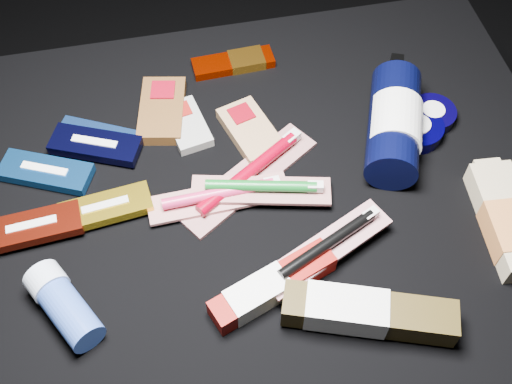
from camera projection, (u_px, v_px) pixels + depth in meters
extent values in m
plane|color=black|center=(250.00, 317.00, 1.26)|extent=(3.00, 3.00, 0.00)
cube|color=black|center=(249.00, 271.00, 1.10)|extent=(0.98, 0.78, 0.40)
cube|color=#1E4792|center=(97.00, 137.00, 0.99)|extent=(0.13, 0.10, 0.01)
cube|color=silver|center=(97.00, 136.00, 0.99)|extent=(0.06, 0.04, 0.02)
cube|color=#154D92|center=(46.00, 172.00, 0.95)|extent=(0.15, 0.10, 0.02)
cube|color=white|center=(46.00, 172.00, 0.95)|extent=(0.07, 0.04, 0.02)
cube|color=black|center=(96.00, 145.00, 0.98)|extent=(0.15, 0.10, 0.02)
cube|color=silver|center=(95.00, 145.00, 0.98)|extent=(0.07, 0.04, 0.02)
cube|color=#B29017|center=(106.00, 208.00, 0.91)|extent=(0.13, 0.06, 0.02)
cube|color=silver|center=(106.00, 207.00, 0.91)|extent=(0.07, 0.02, 0.02)
cube|color=maroon|center=(33.00, 227.00, 0.89)|extent=(0.14, 0.06, 0.02)
cube|color=silver|center=(33.00, 227.00, 0.89)|extent=(0.07, 0.02, 0.02)
cube|color=brown|center=(162.00, 110.00, 1.02)|extent=(0.09, 0.14, 0.02)
cube|color=maroon|center=(164.00, 94.00, 1.04)|extent=(0.04, 0.04, 0.02)
cube|color=#A0A099|center=(187.00, 125.00, 1.01)|extent=(0.07, 0.11, 0.02)
cube|color=maroon|center=(181.00, 113.00, 1.02)|extent=(0.03, 0.03, 0.02)
cube|color=#A97F55|center=(251.00, 131.00, 1.00)|extent=(0.09, 0.13, 0.02)
cube|color=maroon|center=(241.00, 117.00, 1.01)|extent=(0.04, 0.04, 0.02)
cube|color=#871400|center=(233.00, 63.00, 1.09)|extent=(0.14, 0.05, 0.01)
cube|color=#9F6518|center=(246.00, 60.00, 1.09)|extent=(0.06, 0.05, 0.02)
cylinder|color=black|center=(394.00, 124.00, 0.97)|extent=(0.14, 0.21, 0.08)
cylinder|color=white|center=(395.00, 126.00, 0.96)|extent=(0.11, 0.11, 0.08)
cylinder|color=black|center=(397.00, 72.00, 1.03)|extent=(0.03, 0.03, 0.03)
cube|color=black|center=(397.00, 65.00, 1.05)|extent=(0.03, 0.04, 0.02)
cylinder|color=black|center=(432.00, 114.00, 1.02)|extent=(0.07, 0.07, 0.02)
cylinder|color=silver|center=(432.00, 114.00, 1.02)|extent=(0.04, 0.04, 0.02)
cylinder|color=black|center=(416.00, 129.00, 1.00)|extent=(0.08, 0.08, 0.02)
cylinder|color=#B9B9B4|center=(416.00, 129.00, 1.00)|extent=(0.04, 0.04, 0.03)
cube|color=tan|center=(507.00, 220.00, 0.90)|extent=(0.08, 0.18, 0.04)
cube|color=#C2743A|center=(512.00, 231.00, 0.88)|extent=(0.07, 0.09, 0.04)
cube|color=tan|center=(486.00, 169.00, 0.95)|extent=(0.04, 0.02, 0.03)
cylinder|color=#3253AE|center=(71.00, 314.00, 0.81)|extent=(0.09, 0.10, 0.05)
cylinder|color=silver|center=(47.00, 282.00, 0.83)|extent=(0.06, 0.05, 0.05)
cube|color=#AFAAA4|center=(248.00, 179.00, 0.95)|extent=(0.23, 0.18, 0.01)
cylinder|color=maroon|center=(248.00, 173.00, 0.94)|extent=(0.17, 0.12, 0.02)
cube|color=silver|center=(291.00, 138.00, 0.98)|extent=(0.03, 0.03, 0.01)
cube|color=beige|center=(219.00, 198.00, 0.93)|extent=(0.21, 0.05, 0.01)
cylinder|color=#C62659|center=(218.00, 194.00, 0.92)|extent=(0.16, 0.02, 0.02)
cube|color=silver|center=(272.00, 183.00, 0.93)|extent=(0.02, 0.01, 0.01)
cube|color=beige|center=(261.00, 190.00, 0.93)|extent=(0.21, 0.09, 0.01)
cylinder|color=#0D611D|center=(261.00, 186.00, 0.92)|extent=(0.16, 0.05, 0.02)
cube|color=silver|center=(315.00, 186.00, 0.91)|extent=(0.02, 0.02, 0.01)
cube|color=silver|center=(327.00, 248.00, 0.86)|extent=(0.20, 0.13, 0.01)
cylinder|color=black|center=(327.00, 244.00, 0.85)|extent=(0.15, 0.08, 0.02)
cube|color=silver|center=(370.00, 214.00, 0.88)|extent=(0.03, 0.02, 0.01)
cube|color=maroon|center=(273.00, 286.00, 0.84)|extent=(0.18, 0.10, 0.03)
cube|color=silver|center=(258.00, 294.00, 0.83)|extent=(0.09, 0.07, 0.03)
cube|color=#35290D|center=(369.00, 313.00, 0.81)|extent=(0.22, 0.12, 0.04)
cube|color=silver|center=(346.00, 310.00, 0.81)|extent=(0.11, 0.08, 0.04)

